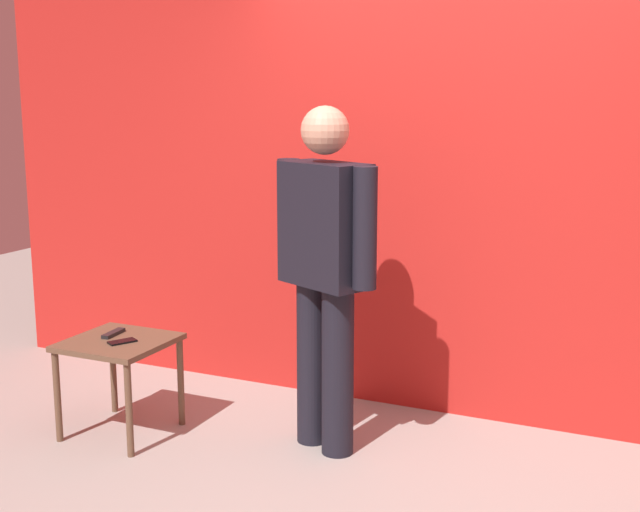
{
  "coord_description": "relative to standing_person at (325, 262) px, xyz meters",
  "views": [
    {
      "loc": [
        1.2,
        -3.3,
        1.83
      ],
      "look_at": [
        -0.56,
        0.55,
        0.99
      ],
      "focal_mm": 47.36,
      "sensor_mm": 36.0,
      "label": 1
    }
  ],
  "objects": [
    {
      "name": "ground_plane",
      "position": [
        0.5,
        -0.47,
        -0.98
      ],
      "size": [
        12.0,
        12.0,
        0.0
      ],
      "primitive_type": "plane",
      "color": "#9E9991"
    },
    {
      "name": "back_wall_red",
      "position": [
        0.5,
        0.77,
        0.45
      ],
      "size": [
        6.22,
        0.12,
        2.87
      ],
      "primitive_type": "cube",
      "color": "red",
      "rests_on": "ground_plane"
    },
    {
      "name": "standing_person",
      "position": [
        0.0,
        0.0,
        0.0
      ],
      "size": [
        0.68,
        0.41,
        1.76
      ],
      "color": "black",
      "rests_on": "ground_plane"
    },
    {
      "name": "side_table",
      "position": [
        -1.08,
        -0.29,
        -0.54
      ],
      "size": [
        0.52,
        0.52,
        0.52
      ],
      "color": "brown",
      "rests_on": "ground_plane"
    },
    {
      "name": "cell_phone",
      "position": [
        -1.02,
        -0.33,
        -0.45
      ],
      "size": [
        0.13,
        0.16,
        0.01
      ],
      "primitive_type": "cube",
      "rotation": [
        0.0,
        0.0,
        -0.51
      ],
      "color": "black",
      "rests_on": "side_table"
    },
    {
      "name": "tv_remote",
      "position": [
        -1.15,
        -0.24,
        -0.45
      ],
      "size": [
        0.06,
        0.17,
        0.02
      ],
      "primitive_type": "cube",
      "rotation": [
        0.0,
        0.0,
        0.09
      ],
      "color": "black",
      "rests_on": "side_table"
    }
  ]
}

